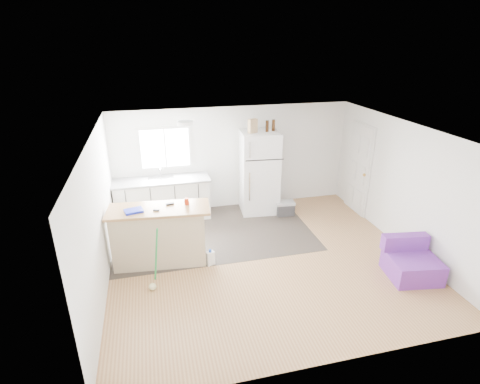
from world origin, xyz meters
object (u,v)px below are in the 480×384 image
object	(u,v)px
cleaner_jug	(210,258)
blue_tray	(134,211)
cooler	(285,208)
purple_seat	(411,263)
bottle_left	(267,126)
refrigerator	(259,172)
mop	(154,276)
peninsula	(159,235)
cardboard_box	(253,126)
bottle_right	(273,125)
kitchen_cabinets	(163,199)
red_cup	(187,201)

from	to	relation	value
cleaner_jug	blue_tray	bearing A→B (deg)	149.72
cooler	purple_seat	size ratio (longest dim) A/B	0.49
cleaner_jug	bottle_left	world-z (taller)	bottle_left
refrigerator	blue_tray	world-z (taller)	refrigerator
mop	blue_tray	bearing A→B (deg)	83.35
peninsula	cardboard_box	distance (m)	3.11
cardboard_box	bottle_left	distance (m)	0.33
peninsula	bottle_left	bearing A→B (deg)	39.23
cooler	cardboard_box	xyz separation A→B (m)	(-0.70, 0.33, 1.88)
purple_seat	blue_tray	distance (m)	4.82
peninsula	purple_seat	world-z (taller)	peninsula
bottle_right	mop	bearing A→B (deg)	-138.40
refrigerator	blue_tray	distance (m)	3.26
cleaner_jug	bottle_left	bearing A→B (deg)	31.89
peninsula	blue_tray	size ratio (longest dim) A/B	6.05
kitchen_cabinets	cardboard_box	size ratio (longest dim) A/B	7.01
bottle_left	mop	bearing A→B (deg)	-137.37
refrigerator	purple_seat	bearing A→B (deg)	-55.48
cardboard_box	refrigerator	bearing A→B (deg)	18.97
cardboard_box	blue_tray	bearing A→B (deg)	-146.35
refrigerator	bottle_left	xyz separation A→B (m)	(0.15, -0.05, 1.07)
cleaner_jug	bottle_right	bearing A→B (deg)	30.04
cleaner_jug	bottle_right	world-z (taller)	bottle_right
mop	peninsula	bearing A→B (deg)	54.50
peninsula	cooler	bearing A→B (deg)	30.27
kitchen_cabinets	refrigerator	xyz separation A→B (m)	(2.21, -0.08, 0.47)
bottle_left	kitchen_cabinets	bearing A→B (deg)	176.80
cooler	red_cup	world-z (taller)	red_cup
refrigerator	bottle_left	distance (m)	1.08
red_cup	bottle_right	size ratio (longest dim) A/B	0.48
kitchen_cabinets	cooler	world-z (taller)	kitchen_cabinets
cardboard_box	bottle_right	distance (m)	0.50
peninsula	refrigerator	world-z (taller)	refrigerator
refrigerator	cooler	bearing A→B (deg)	-32.12
cooler	mop	world-z (taller)	mop
cardboard_box	bottle_left	xyz separation A→B (m)	(0.33, 0.02, -0.02)
purple_seat	bottle_left	size ratio (longest dim) A/B	3.61
mop	bottle_left	distance (m)	4.02
refrigerator	kitchen_cabinets	bearing A→B (deg)	-177.22
kitchen_cabinets	cardboard_box	xyz separation A→B (m)	(2.02, -0.15, 1.57)
cooler	kitchen_cabinets	bearing A→B (deg)	173.81
mop	blue_tray	world-z (taller)	same
kitchen_cabinets	bottle_right	size ratio (longest dim) A/B	8.41
kitchen_cabinets	red_cup	world-z (taller)	kitchen_cabinets
kitchen_cabinets	cooler	bearing A→B (deg)	-9.87
peninsula	cooler	world-z (taller)	peninsula
purple_seat	bottle_right	bearing A→B (deg)	123.66
blue_tray	bottle_right	bearing A→B (deg)	30.19
cleaner_jug	blue_tray	size ratio (longest dim) A/B	1.04
refrigerator	cardboard_box	xyz separation A→B (m)	(-0.19, -0.06, 1.10)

